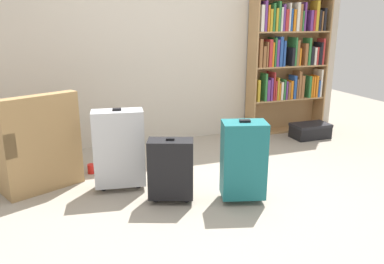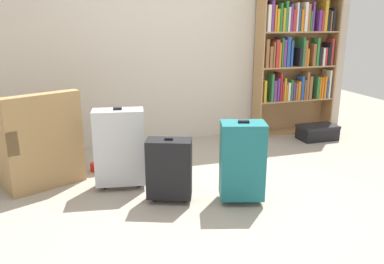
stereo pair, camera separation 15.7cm
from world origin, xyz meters
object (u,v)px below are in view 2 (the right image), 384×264
at_px(bookshelf, 295,58).
at_px(suitcase_black, 169,169).
at_px(storage_box, 317,132).
at_px(suitcase_teal, 242,160).
at_px(mug, 95,167).
at_px(armchair, 37,149).
at_px(suitcase_silver, 120,147).

distance_m(bookshelf, suitcase_black, 2.81).
distance_m(storage_box, suitcase_black, 2.62).
xyz_separation_m(bookshelf, suitcase_teal, (-1.58, -1.82, -0.65)).
bearing_deg(mug, suitcase_black, -57.68).
height_order(armchair, mug, armchair).
bearing_deg(suitcase_teal, suitcase_silver, 147.47).
distance_m(suitcase_silver, suitcase_teal, 1.14).
distance_m(bookshelf, suitcase_silver, 2.88).
xyz_separation_m(mug, storage_box, (2.90, 0.28, 0.05)).
xyz_separation_m(armchair, storage_box, (3.44, 0.34, -0.21)).
xyz_separation_m(bookshelf, mug, (-2.76, -0.71, -0.98)).
xyz_separation_m(bookshelf, storage_box, (0.15, -0.43, -0.93)).
distance_m(bookshelf, mug, 3.01).
height_order(bookshelf, armchair, bookshelf).
relative_size(suitcase_black, suitcase_teal, 0.80).
relative_size(bookshelf, storage_box, 3.65).
bearing_deg(armchair, suitcase_black, -37.50).
distance_m(suitcase_black, suitcase_teal, 0.63).
bearing_deg(suitcase_black, storage_box, 27.14).
bearing_deg(bookshelf, suitcase_teal, -131.10).
height_order(suitcase_silver, suitcase_black, suitcase_silver).
height_order(mug, suitcase_silver, suitcase_silver).
xyz_separation_m(armchair, suitcase_black, (1.12, -0.86, -0.01)).
xyz_separation_m(suitcase_black, suitcase_teal, (0.59, -0.19, 0.08)).
xyz_separation_m(storage_box, suitcase_silver, (-2.69, -0.77, 0.30)).
xyz_separation_m(armchair, suitcase_teal, (1.71, -1.05, 0.06)).
bearing_deg(bookshelf, mug, -165.59).
bearing_deg(armchair, storage_box, 5.57).
bearing_deg(bookshelf, suitcase_black, -143.28).
relative_size(armchair, suitcase_teal, 1.26).
distance_m(storage_box, suitcase_teal, 2.23).
height_order(armchair, storage_box, armchair).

